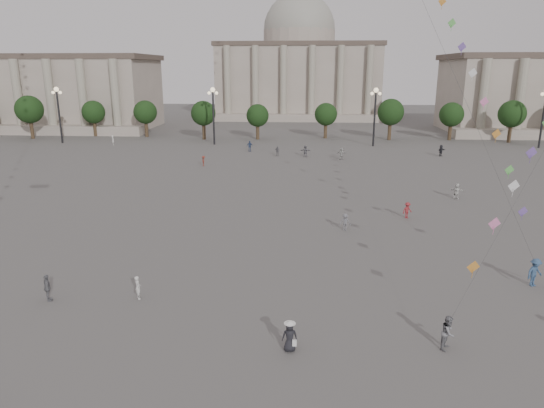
{
  "coord_description": "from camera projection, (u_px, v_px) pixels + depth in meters",
  "views": [
    {
      "loc": [
        2.23,
        -21.26,
        13.93
      ],
      "look_at": [
        -0.03,
        12.0,
        4.62
      ],
      "focal_mm": 32.0,
      "sensor_mm": 36.0,
      "label": 1
    }
  ],
  "objects": [
    {
      "name": "ground",
      "position": [
        256.0,
        356.0,
        24.32
      ],
      "size": [
        360.0,
        360.0,
        0.0
      ],
      "primitive_type": "plane",
      "color": "#52504D",
      "rests_on": "ground"
    },
    {
      "name": "hall_central",
      "position": [
        299.0,
        68.0,
        144.66
      ],
      "size": [
        48.3,
        34.3,
        35.5
      ],
      "color": "gray",
      "rests_on": "ground"
    },
    {
      "name": "tree_row",
      "position": [
        294.0,
        113.0,
        97.82
      ],
      "size": [
        137.12,
        5.12,
        8.0
      ],
      "color": "#392C1C",
      "rests_on": "ground"
    },
    {
      "name": "lamp_post_far_west",
      "position": [
        58.0,
        105.0,
        92.53
      ],
      "size": [
        2.0,
        0.9,
        10.65
      ],
      "color": "#262628",
      "rests_on": "ground"
    },
    {
      "name": "lamp_post_mid_west",
      "position": [
        213.0,
        105.0,
        90.58
      ],
      "size": [
        2.0,
        0.9,
        10.65
      ],
      "color": "#262628",
      "rests_on": "ground"
    },
    {
      "name": "lamp_post_mid_east",
      "position": [
        375.0,
        106.0,
        88.63
      ],
      "size": [
        2.0,
        0.9,
        10.65
      ],
      "color": "#262628",
      "rests_on": "ground"
    },
    {
      "name": "person_crowd_0",
      "position": [
        250.0,
        146.0,
        84.46
      ],
      "size": [
        1.19,
        0.8,
        1.87
      ],
      "primitive_type": "imported",
      "rotation": [
        0.0,
        0.0,
        0.35
      ],
      "color": "navy",
      "rests_on": "ground"
    },
    {
      "name": "person_crowd_4",
      "position": [
        341.0,
        154.0,
        76.89
      ],
      "size": [
        1.86,
        1.14,
        1.92
      ],
      "primitive_type": "imported",
      "rotation": [
        0.0,
        0.0,
        3.49
      ],
      "color": "#B5B5B1",
      "rests_on": "ground"
    },
    {
      "name": "person_crowd_6",
      "position": [
        345.0,
        222.0,
        43.14
      ],
      "size": [
        1.05,
        0.66,
        1.55
      ],
      "primitive_type": "imported",
      "rotation": [
        0.0,
        0.0,
        6.2
      ],
      "color": "slate",
      "rests_on": "ground"
    },
    {
      "name": "person_crowd_7",
      "position": [
        457.0,
        191.0,
        53.75
      ],
      "size": [
        1.67,
        1.19,
        1.74
      ],
      "primitive_type": "imported",
      "rotation": [
        0.0,
        0.0,
        2.67
      ],
      "color": "silver",
      "rests_on": "ground"
    },
    {
      "name": "person_crowd_8",
      "position": [
        407.0,
        210.0,
        46.65
      ],
      "size": [
        1.19,
        1.02,
        1.59
      ],
      "primitive_type": "imported",
      "rotation": [
        0.0,
        0.0,
        0.51
      ],
      "color": "maroon",
      "rests_on": "ground"
    },
    {
      "name": "person_crowd_9",
      "position": [
        441.0,
        151.0,
        79.9
      ],
      "size": [
        1.66,
        1.58,
        1.88
      ],
      "primitive_type": "imported",
      "rotation": [
        0.0,
        0.0,
        0.74
      ],
      "color": "black",
      "rests_on": "ground"
    },
    {
      "name": "person_crowd_10",
      "position": [
        113.0,
        140.0,
        91.63
      ],
      "size": [
        0.68,
        0.79,
        1.83
      ],
      "primitive_type": "imported",
      "rotation": [
        0.0,
        0.0,
        2.0
      ],
      "color": "white",
      "rests_on": "ground"
    },
    {
      "name": "person_crowd_12",
      "position": [
        305.0,
        151.0,
        79.32
      ],
      "size": [
        1.83,
        0.9,
        1.89
      ],
      "primitive_type": "imported",
      "rotation": [
        0.0,
        0.0,
        2.94
      ],
      "color": "slate",
      "rests_on": "ground"
    },
    {
      "name": "person_crowd_13",
      "position": [
        138.0,
        287.0,
        30.27
      ],
      "size": [
        0.6,
        0.66,
        1.51
      ],
      "primitive_type": "imported",
      "rotation": [
        0.0,
        0.0,
        2.15
      ],
      "color": "silver",
      "rests_on": "ground"
    },
    {
      "name": "person_crowd_16",
      "position": [
        277.0,
        151.0,
        80.45
      ],
      "size": [
        0.93,
        0.41,
        1.57
      ],
      "primitive_type": "imported",
      "rotation": [
        0.0,
        0.0,
        6.25
      ],
      "color": "slate",
      "rests_on": "ground"
    },
    {
      "name": "person_crowd_17",
      "position": [
        204.0,
        161.0,
        71.84
      ],
      "size": [
        0.71,
        1.06,
        1.53
      ],
      "primitive_type": "imported",
      "rotation": [
        0.0,
        0.0,
        1.72
      ],
      "color": "maroon",
      "rests_on": "ground"
    },
    {
      "name": "tourist_3",
      "position": [
        47.0,
        288.0,
        29.93
      ],
      "size": [
        0.93,
        1.09,
        1.75
      ],
      "primitive_type": "imported",
      "rotation": [
        0.0,
        0.0,
        2.17
      ],
      "color": "slate",
      "rests_on": "ground"
    },
    {
      "name": "kite_flyer_1",
      "position": [
        535.0,
        272.0,
        31.98
      ],
      "size": [
        1.44,
        1.22,
        1.93
      ],
      "primitive_type": "imported",
      "rotation": [
        0.0,
        0.0,
        0.49
      ],
      "color": "#345075",
      "rests_on": "ground"
    },
    {
      "name": "kite_flyer_2",
      "position": [
        448.0,
        332.0,
        24.79
      ],
      "size": [
        1.06,
        1.12,
        1.83
      ],
      "primitive_type": "imported",
      "rotation": [
        0.0,
        0.0,
        1.03
      ],
      "color": "slate",
      "rests_on": "ground"
    },
    {
      "name": "hat_person",
      "position": [
        290.0,
        336.0,
        24.59
      ],
      "size": [
        0.85,
        0.62,
        1.69
      ],
      "color": "black",
      "rests_on": "ground"
    }
  ]
}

